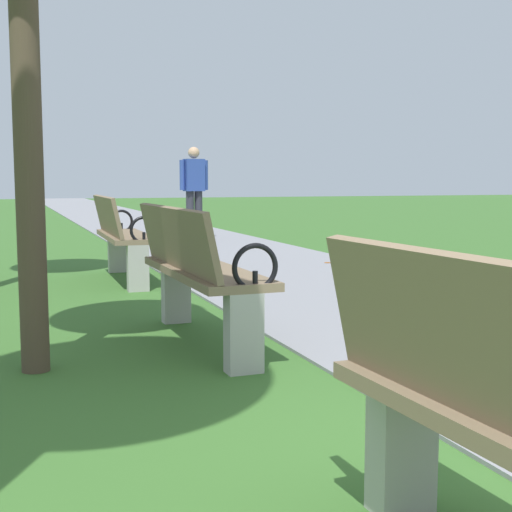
# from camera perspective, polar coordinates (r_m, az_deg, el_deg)

# --- Properties ---
(paved_walkway) EXTENTS (2.71, 44.00, 0.02)m
(paved_walkway) POSITION_cam_1_polar(r_m,az_deg,el_deg) (19.49, -11.00, 3.00)
(paved_walkway) COLOR gray
(paved_walkway) RESTS_ON ground
(park_bench_2) EXTENTS (0.50, 1.61, 0.90)m
(park_bench_2) POSITION_cam_1_polar(r_m,az_deg,el_deg) (4.52, -4.86, -1.19)
(park_bench_2) COLOR #7A664C
(park_bench_2) RESTS_ON ground
(park_bench_3) EXTENTS (0.50, 1.61, 0.90)m
(park_bench_3) POSITION_cam_1_polar(r_m,az_deg,el_deg) (7.50, -10.95, 1.66)
(park_bench_3) COLOR #7A664C
(park_bench_3) RESTS_ON ground
(pedestrian_walking) EXTENTS (0.53, 0.26, 1.62)m
(pedestrian_walking) POSITION_cam_1_polar(r_m,az_deg,el_deg) (12.38, -5.07, 5.56)
(pedestrian_walking) COLOR #2D2D38
(pedestrian_walking) RESTS_ON paved_walkway
(scattered_leaves) EXTENTS (4.89, 8.16, 0.02)m
(scattered_leaves) POSITION_cam_1_polar(r_m,az_deg,el_deg) (5.46, 12.82, -5.01)
(scattered_leaves) COLOR #AD6B23
(scattered_leaves) RESTS_ON ground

